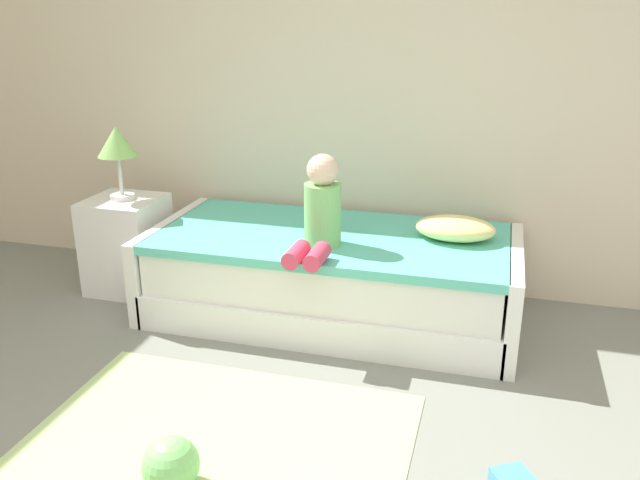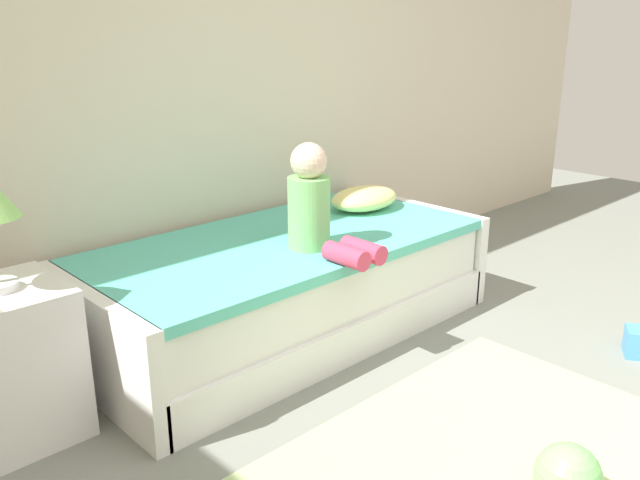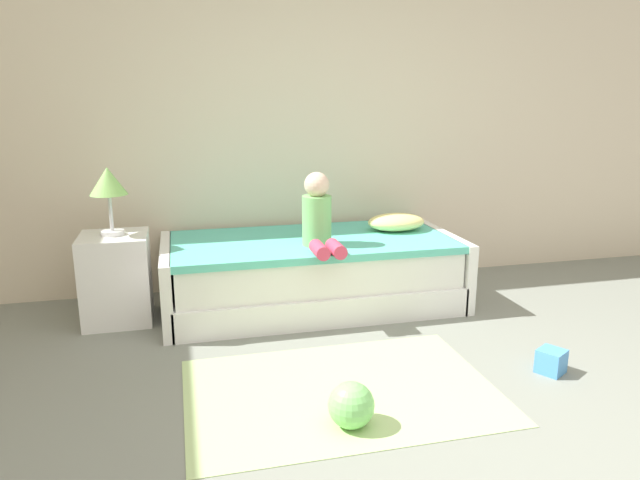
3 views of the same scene
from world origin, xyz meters
name	(u,v)px [view 2 (image 2 of 3)]	position (x,y,z in m)	size (l,w,h in m)	color
wall_rear	(240,37)	(0.00, 2.60, 1.45)	(7.20, 0.10, 2.90)	beige
bed	(286,286)	(-0.21, 2.00, 0.25)	(2.11, 1.00, 0.50)	white
nightstand	(9,364)	(-1.56, 2.02, 0.30)	(0.44, 0.44, 0.60)	white
child_figure	(316,208)	(-0.22, 1.77, 0.70)	(0.20, 0.51, 0.50)	#7FC672
pillow	(364,198)	(0.47, 2.10, 0.56)	(0.44, 0.30, 0.13)	#F2E58C
toy_ball	(568,476)	(-0.40, 0.37, 0.11)	(0.22, 0.22, 0.22)	#7FD872
area_rug	(486,453)	(-0.36, 0.70, 0.00)	(1.60, 1.10, 0.01)	#B2D189
toy_block	(640,342)	(0.83, 0.62, 0.07)	(0.13, 0.13, 0.13)	#4C99E5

